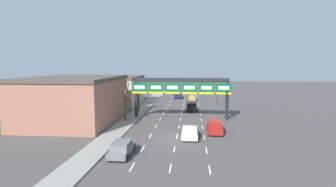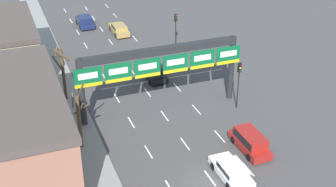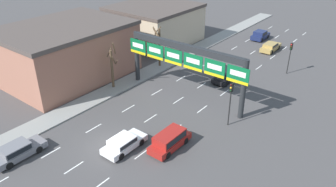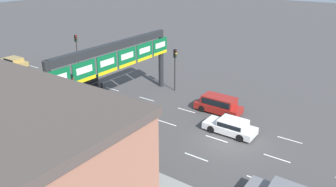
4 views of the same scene
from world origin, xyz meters
name	(u,v)px [view 4 (image 4 of 4)]	position (x,y,z in m)	size (l,w,h in m)	color
ground_plane	(228,142)	(0.00, 0.00, 0.00)	(220.00, 220.00, 0.00)	#474444
lane_dashes	(108,104)	(0.00, 13.50, 0.01)	(6.72, 67.00, 0.01)	white
sign_gantry	(115,59)	(0.00, 12.00, 5.02)	(16.03, 0.70, 6.60)	#232628
car_gold	(13,62)	(1.85, 33.45, 0.70)	(1.83, 4.65, 1.28)	#A88947
suv_red	(219,104)	(4.71, 3.24, 0.92)	(1.81, 4.50, 1.65)	maroon
suv_black	(84,81)	(1.73, 18.87, 0.92)	(1.96, 4.01, 1.65)	black
car_white	(231,126)	(1.54, 0.46, 0.70)	(1.90, 4.38, 1.29)	silver
traffic_light_near_gantry	(175,62)	(7.09, 9.92, 3.40)	(0.30, 0.35, 4.77)	black
traffic_light_mid_block	(76,44)	(7.20, 26.28, 3.12)	(0.30, 0.35, 4.35)	black
tree_bare_closest	(5,89)	(-8.17, 17.37, 3.33)	(1.60, 1.60, 5.72)	brown
tree_bare_second	(71,121)	(-8.33, 8.65, 2.90)	(1.42, 1.26, 5.93)	brown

